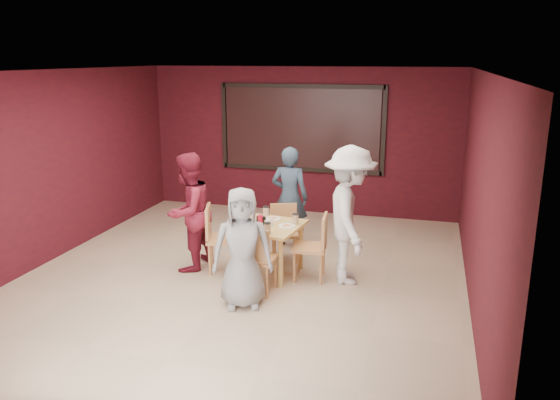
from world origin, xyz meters
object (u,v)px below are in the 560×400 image
(chair_left, at_px, (218,234))
(diner_right, at_px, (350,215))
(chair_right, at_px, (315,243))
(diner_left, at_px, (189,212))
(chair_back, at_px, (284,228))
(chair_front, at_px, (256,256))
(diner_front, at_px, (242,248))
(diner_back, at_px, (290,197))
(dining_table, at_px, (267,230))

(chair_left, distance_m, diner_right, 1.89)
(chair_right, bearing_deg, diner_left, -177.49)
(diner_left, height_order, diner_right, diner_right)
(chair_back, bearing_deg, chair_right, -47.70)
(chair_front, height_order, diner_front, diner_front)
(chair_front, relative_size, diner_front, 0.61)
(diner_back, distance_m, diner_left, 1.73)
(chair_right, relative_size, diner_front, 0.62)
(dining_table, distance_m, chair_left, 0.72)
(chair_left, distance_m, diner_back, 1.49)
(diner_back, xyz_separation_m, diner_right, (1.13, -1.15, 0.12))
(chair_right, xyz_separation_m, diner_right, (0.45, 0.07, 0.41))
(dining_table, distance_m, chair_front, 0.71)
(dining_table, xyz_separation_m, diner_front, (0.01, -1.05, 0.11))
(diner_back, relative_size, diner_right, 0.87)
(chair_front, distance_m, chair_left, 0.99)
(diner_right, bearing_deg, dining_table, 77.09)
(diner_left, bearing_deg, diner_back, 150.22)
(dining_table, bearing_deg, chair_back, 83.89)
(chair_front, relative_size, chair_left, 0.96)
(chair_front, relative_size, chair_back, 1.11)
(chair_left, xyz_separation_m, diner_right, (1.85, 0.13, 0.39))
(diner_front, height_order, diner_back, diner_back)
(dining_table, relative_size, diner_left, 0.61)
(chair_back, xyz_separation_m, diner_right, (1.07, -0.61, 0.46))
(diner_left, bearing_deg, diner_right, 105.28)
(dining_table, bearing_deg, diner_left, -175.28)
(chair_left, xyz_separation_m, diner_left, (-0.42, -0.02, 0.30))
(chair_back, bearing_deg, dining_table, -96.11)
(diner_front, distance_m, diner_back, 2.26)
(chair_right, bearing_deg, diner_front, -123.29)
(diner_front, bearing_deg, diner_left, 120.27)
(diner_back, xyz_separation_m, diner_left, (-1.14, -1.30, 0.03))
(dining_table, height_order, chair_left, chair_left)
(chair_front, distance_m, diner_back, 1.92)
(chair_right, bearing_deg, chair_back, 132.30)
(chair_front, relative_size, diner_left, 0.54)
(chair_front, distance_m, diner_right, 1.38)
(chair_front, xyz_separation_m, diner_back, (-0.05, 1.90, 0.30))
(diner_left, bearing_deg, chair_front, 74.81)
(chair_left, bearing_deg, dining_table, 5.68)
(chair_front, distance_m, chair_back, 1.36)
(chair_front, bearing_deg, chair_left, 141.05)
(dining_table, xyz_separation_m, chair_right, (0.69, -0.01, -0.12))
(dining_table, bearing_deg, chair_left, -174.32)
(chair_front, bearing_deg, diner_back, 91.46)
(diner_front, xyz_separation_m, diner_back, (0.00, 2.26, 0.07))
(chair_front, height_order, chair_right, chair_right)
(dining_table, height_order, diner_front, diner_front)
(dining_table, distance_m, diner_right, 1.18)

